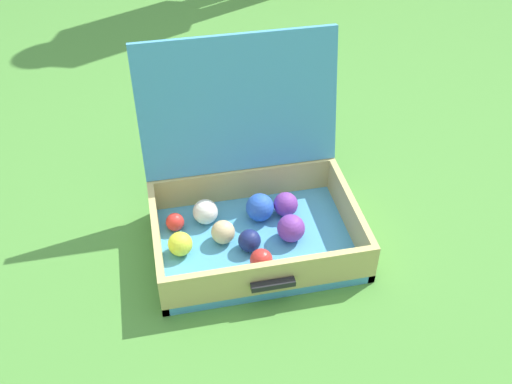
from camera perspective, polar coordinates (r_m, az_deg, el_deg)
The scene contains 2 objects.
ground_plane at distance 1.64m, azimuth 3.44°, elevation -5.47°, with size 16.00×16.00×0.00m, color #4C8C38.
open_suitcase at distance 1.61m, azimuth -0.62°, elevation -0.84°, with size 0.55×0.49×0.50m.
Camera 1 is at (-0.33, -1.09, 1.18)m, focal length 41.55 mm.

